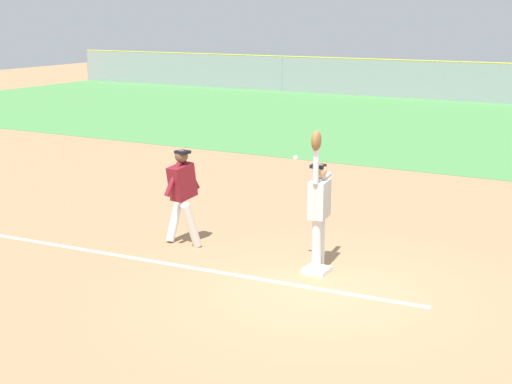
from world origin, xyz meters
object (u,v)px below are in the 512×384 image
baseball (295,158)px  parked_car_tan (396,78)px  first_base (317,270)px  fielder (319,201)px  runner (182,190)px

baseball → parked_car_tan: (-7.24, 27.20, -1.12)m
parked_car_tan → first_base: bearing=-68.8°
first_base → fielder: 1.10m
first_base → parked_car_tan: 28.40m
runner → baseball: baseball is taller
first_base → fielder: (-0.07, 0.18, 1.08)m
fielder → parked_car_tan: (-7.63, 27.14, -0.45)m
runner → parked_car_tan: (-5.04, 27.15, -0.32)m
parked_car_tan → fielder: bearing=-68.8°
first_base → baseball: size_ratio=5.14×
first_base → parked_car_tan: bearing=105.7°
first_base → baseball: (-0.46, 0.13, 1.75)m
runner → baseball: (2.21, -0.05, 0.80)m
baseball → parked_car_tan: size_ratio=0.02×
runner → first_base: bearing=6.5°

